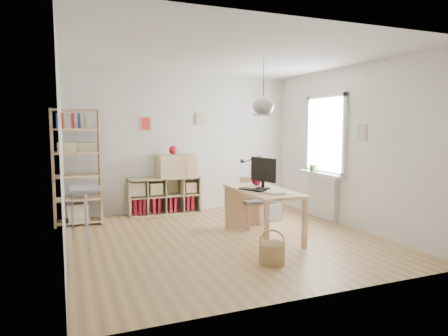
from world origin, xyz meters
name	(u,v)px	position (x,y,z in m)	size (l,w,h in m)	color
ground	(225,239)	(0.00, 0.00, 0.00)	(4.50, 4.50, 0.00)	tan
room_shell	(263,106)	(0.55, -0.15, 2.00)	(4.50, 4.50, 4.50)	white
window_unit	(326,135)	(2.23, 0.60, 1.55)	(0.07, 1.16, 1.46)	white
radiator	(323,197)	(2.19, 0.60, 0.40)	(0.10, 0.80, 0.80)	silver
windowsill	(321,174)	(2.14, 0.60, 0.83)	(0.22, 1.20, 0.06)	silver
desk	(262,195)	(0.55, -0.15, 0.66)	(0.70, 1.50, 0.75)	#DBAC7E
cube_shelf	(163,199)	(-0.47, 2.08, 0.30)	(1.40, 0.38, 0.72)	#CDBB87
tall_bookshelf	(76,162)	(-2.04, 1.80, 1.09)	(0.80, 0.38, 2.00)	#DBAC7E
side_table	(80,201)	(-2.04, 0.35, 0.67)	(0.40, 0.55, 0.85)	#99999C
chair	(254,199)	(0.75, 0.56, 0.47)	(0.45, 0.45, 0.83)	#99999C
wicker_basket	(272,253)	(0.12, -1.24, 0.14)	(0.32, 0.32, 0.44)	#AD8B4E
storage_chest	(261,208)	(1.07, 0.93, 0.21)	(0.74, 0.80, 0.63)	silver
monitor	(263,171)	(0.58, -0.10, 1.02)	(0.22, 0.55, 0.48)	black
keyboard	(252,190)	(0.37, -0.17, 0.76)	(0.16, 0.42, 0.02)	black
task_lamp	(250,166)	(0.62, 0.47, 1.04)	(0.40, 0.15, 0.43)	black
yarn_ball	(257,180)	(0.65, 0.26, 0.83)	(0.17, 0.17, 0.17)	#430914
paper_tray	(275,193)	(0.53, -0.58, 0.76)	(0.21, 0.26, 0.03)	silver
drawer_chest	(177,166)	(-0.19, 2.04, 0.94)	(0.76, 0.35, 0.43)	#CDBB87
red_vase	(173,150)	(-0.27, 2.04, 1.24)	(0.15, 0.15, 0.18)	maroon
potted_plant	(314,164)	(2.12, 0.80, 1.01)	(0.26, 0.23, 0.29)	#245E23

